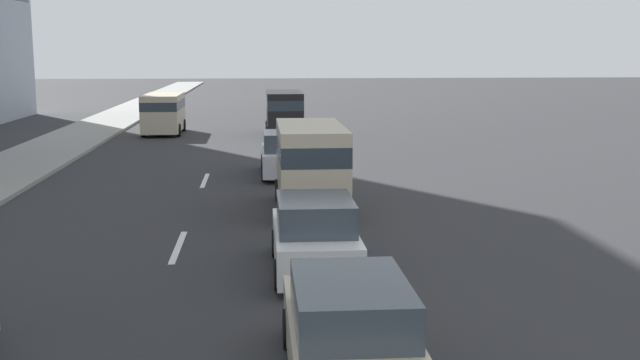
% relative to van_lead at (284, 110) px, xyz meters
% --- Properties ---
extents(ground_plane, '(198.00, 198.00, 0.00)m').
position_rel_van_lead_xyz_m(ground_plane, '(-7.14, 3.48, -1.42)').
color(ground_plane, '#2D2D30').
extents(sidewalk_right, '(162.00, 3.87, 0.15)m').
position_rel_van_lead_xyz_m(sidewalk_right, '(-7.14, 11.42, -1.34)').
color(sidewalk_right, gray).
rests_on(sidewalk_right, ground_plane).
extents(lane_stripe_mid, '(3.20, 0.16, 0.01)m').
position_rel_van_lead_xyz_m(lane_stripe_mid, '(-25.26, 3.48, -1.41)').
color(lane_stripe_mid, silver).
rests_on(lane_stripe_mid, ground_plane).
extents(lane_stripe_far, '(3.20, 0.16, 0.01)m').
position_rel_van_lead_xyz_m(lane_stripe_far, '(-15.33, 3.48, -1.41)').
color(lane_stripe_far, silver).
rests_on(lane_stripe_far, ground_plane).
extents(van_lead, '(5.13, 2.10, 2.48)m').
position_rel_van_lead_xyz_m(van_lead, '(0.00, 0.00, 0.00)').
color(van_lead, black).
rests_on(van_lead, ground_plane).
extents(car_third, '(4.16, 1.81, 1.66)m').
position_rel_van_lead_xyz_m(car_third, '(-27.68, 0.29, -0.64)').
color(car_third, white).
rests_on(car_third, ground_plane).
extents(car_fourth, '(4.41, 1.83, 1.70)m').
position_rel_van_lead_xyz_m(car_fourth, '(-14.35, 0.47, -0.62)').
color(car_fourth, silver).
rests_on(car_fourth, ground_plane).
extents(van_fifth, '(4.98, 2.17, 2.29)m').
position_rel_van_lead_xyz_m(van_fifth, '(1.40, 6.91, -0.10)').
color(van_fifth, beige).
rests_on(van_fifth, ground_plane).
extents(car_sixth, '(4.55, 1.81, 1.60)m').
position_rel_van_lead_xyz_m(car_sixth, '(-33.50, 0.22, -0.66)').
color(car_sixth, beige).
rests_on(car_sixth, ground_plane).
extents(van_seventh, '(4.99, 2.06, 2.58)m').
position_rel_van_lead_xyz_m(van_seventh, '(-21.08, -0.07, 0.05)').
color(van_seventh, beige).
rests_on(van_seventh, ground_plane).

